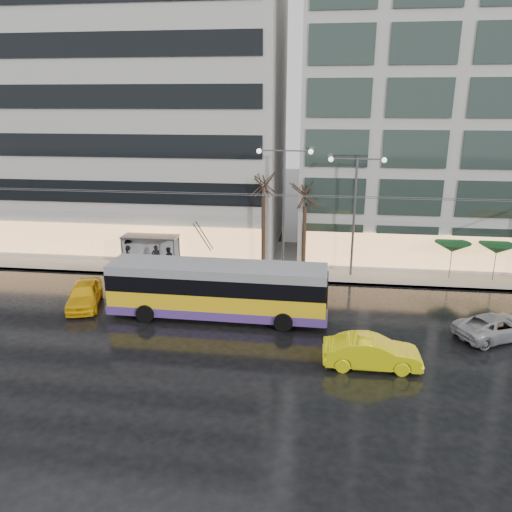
% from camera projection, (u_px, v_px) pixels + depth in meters
% --- Properties ---
extents(ground, '(140.00, 140.00, 0.00)m').
position_uv_depth(ground, '(231.00, 337.00, 27.33)').
color(ground, black).
rests_on(ground, ground).
extents(sidewalk, '(80.00, 10.00, 0.15)m').
position_uv_depth(sidewalk, '(286.00, 260.00, 40.31)').
color(sidewalk, gray).
rests_on(sidewalk, ground).
extents(kerb, '(80.00, 0.10, 0.15)m').
position_uv_depth(kerb, '(281.00, 281.00, 35.62)').
color(kerb, slate).
rests_on(kerb, ground).
extents(building_left, '(34.00, 14.00, 22.00)m').
position_uv_depth(building_left, '(88.00, 115.00, 43.91)').
color(building_left, '#BAB7B1').
rests_on(building_left, sidewalk).
extents(building_right, '(32.00, 14.00, 25.00)m').
position_uv_depth(building_right, '(509.00, 97.00, 39.19)').
color(building_right, '#BAB7B1').
rests_on(building_right, sidewalk).
extents(trolleybus, '(12.91, 5.13, 5.96)m').
position_uv_depth(trolleybus, '(218.00, 292.00, 29.40)').
color(trolleybus, yellow).
rests_on(trolleybus, ground).
extents(catenary, '(42.24, 5.12, 7.00)m').
position_uv_depth(catenary, '(266.00, 227.00, 33.44)').
color(catenary, '#595B60').
rests_on(catenary, ground).
extents(bus_shelter, '(4.20, 1.60, 2.51)m').
position_uv_depth(bus_shelter, '(147.00, 244.00, 37.87)').
color(bus_shelter, '#595B60').
rests_on(bus_shelter, sidewalk).
extents(street_lamp_near, '(3.96, 0.36, 9.03)m').
position_uv_depth(street_lamp_near, '(284.00, 194.00, 35.51)').
color(street_lamp_near, '#595B60').
rests_on(street_lamp_near, sidewalk).
extents(street_lamp_far, '(3.96, 0.36, 8.53)m').
position_uv_depth(street_lamp_far, '(355.00, 200.00, 34.98)').
color(street_lamp_far, '#595B60').
rests_on(street_lamp_far, sidewalk).
extents(tree_a, '(3.20, 3.20, 8.40)m').
position_uv_depth(tree_a, '(263.00, 178.00, 35.55)').
color(tree_a, black).
rests_on(tree_a, sidewalk).
extents(tree_b, '(3.20, 3.20, 7.70)m').
position_uv_depth(tree_b, '(305.00, 188.00, 35.58)').
color(tree_b, black).
rests_on(tree_b, sidewalk).
extents(parasol_a, '(2.50, 2.50, 2.65)m').
position_uv_depth(parasol_a, '(452.00, 247.00, 35.29)').
color(parasol_a, '#595B60').
rests_on(parasol_a, sidewalk).
extents(parasol_b, '(2.50, 2.50, 2.65)m').
position_uv_depth(parasol_b, '(497.00, 249.00, 34.93)').
color(parasol_b, '#595B60').
rests_on(parasol_b, sidewalk).
extents(taxi_a, '(3.09, 4.93, 1.56)m').
position_uv_depth(taxi_a, '(84.00, 294.00, 31.23)').
color(taxi_a, yellow).
rests_on(taxi_a, ground).
extents(taxi_b, '(4.72, 1.71, 1.55)m').
position_uv_depth(taxi_b, '(372.00, 352.00, 24.06)').
color(taxi_b, '#F5F00C').
rests_on(taxi_b, ground).
extents(sedan_silver, '(5.20, 4.06, 1.31)m').
position_uv_depth(sedan_silver, '(497.00, 327.00, 27.07)').
color(sedan_silver, '#A0A1A5').
rests_on(sedan_silver, ground).
extents(pedestrian_a, '(1.20, 1.21, 2.19)m').
position_uv_depth(pedestrian_a, '(156.00, 251.00, 37.47)').
color(pedestrian_a, black).
rests_on(pedestrian_a, sidewalk).
extents(pedestrian_b, '(1.06, 0.94, 1.81)m').
position_uv_depth(pedestrian_b, '(168.00, 259.00, 37.29)').
color(pedestrian_b, black).
rests_on(pedestrian_b, sidewalk).
extents(pedestrian_c, '(1.19, 1.03, 2.11)m').
position_uv_depth(pedestrian_c, '(127.00, 252.00, 38.25)').
color(pedestrian_c, black).
rests_on(pedestrian_c, sidewalk).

